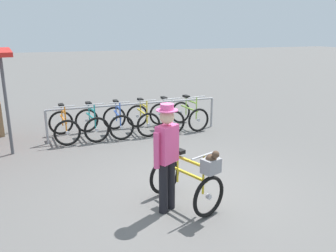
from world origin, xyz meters
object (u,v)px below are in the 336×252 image
Objects in this scene: racked_bike_orange at (64,126)px; racked_bike_white at (166,117)px; featured_bicycle at (191,179)px; racked_bike_teal at (92,124)px; racked_bike_yellow at (143,119)px; racked_bike_lime at (189,115)px; person_with_featured_bike at (167,154)px; racked_bike_blue at (118,121)px.

racked_bike_white is (2.80, 0.01, 0.00)m from racked_bike_orange.
racked_bike_teal is at bearing 102.76° from featured_bicycle.
racked_bike_yellow is 0.95× the size of racked_bike_lime.
racked_bike_lime is (1.40, 0.00, -0.00)m from racked_bike_yellow.
racked_bike_white is 0.98× the size of racked_bike_lime.
racked_bike_orange is 4.50m from person_with_featured_bike.
racked_bike_orange is at bearing 111.26° from featured_bicycle.
racked_bike_yellow is at bearing 0.13° from racked_bike_teal.
racked_bike_yellow is (2.10, 0.00, 0.00)m from racked_bike_orange.
racked_bike_white is 4.46m from featured_bicycle.
racked_bike_orange is 2.10m from racked_bike_yellow.
racked_bike_teal is 1.01× the size of racked_bike_white.
racked_bike_white is at bearing 0.13° from racked_bike_orange.
racked_bike_orange is 0.98× the size of racked_bike_teal.
racked_bike_yellow is at bearing 79.20° from person_with_featured_bike.
racked_bike_lime is 4.68m from featured_bicycle.
racked_bike_blue is 1.40m from racked_bike_white.
racked_bike_blue is (1.40, 0.00, 0.00)m from racked_bike_orange.
racked_bike_lime is at bearing 62.61° from person_with_featured_bike.
racked_bike_blue is 0.89× the size of featured_bicycle.
racked_bike_teal and racked_bike_blue have the same top height.
racked_bike_orange is 2.80m from racked_bike_white.
racked_bike_yellow and racked_bike_lime have the same top height.
featured_bicycle is at bearing -95.63° from racked_bike_yellow.
racked_bike_white is 0.91× the size of featured_bicycle.
featured_bicycle reaches higher than racked_bike_teal.
racked_bike_lime is (0.70, 0.00, 0.00)m from racked_bike_white.
racked_bike_orange is 0.66× the size of person_with_featured_bike.
racked_bike_blue is at bearing -179.87° from racked_bike_white.
racked_bike_teal is 4.42m from featured_bicycle.
featured_bicycle is at bearing -112.94° from racked_bike_lime.
racked_bike_lime is at bearing 0.13° from racked_bike_yellow.
racked_bike_yellow is 0.65× the size of person_with_featured_bike.
racked_bike_teal is 1.04× the size of racked_bike_yellow.
racked_bike_yellow is (0.70, 0.00, 0.00)m from racked_bike_blue.
racked_bike_orange is at bearing -179.87° from racked_bike_blue.
person_with_featured_bike is at bearing -91.55° from racked_bike_blue.
racked_bike_blue is at bearing 93.65° from featured_bicycle.
racked_bike_white is at bearing 0.13° from racked_bike_teal.
racked_bike_teal is 1.40m from racked_bike_yellow.
racked_bike_lime is 4.85m from person_with_featured_bike.
racked_bike_teal is at bearing -179.87° from racked_bike_blue.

